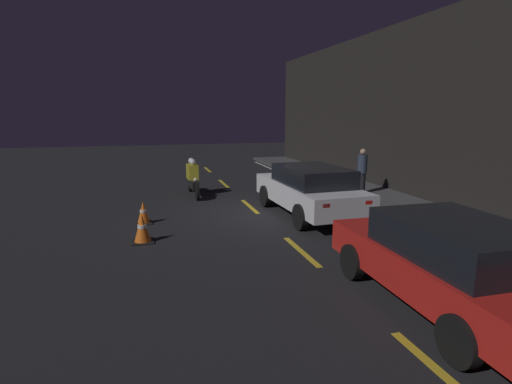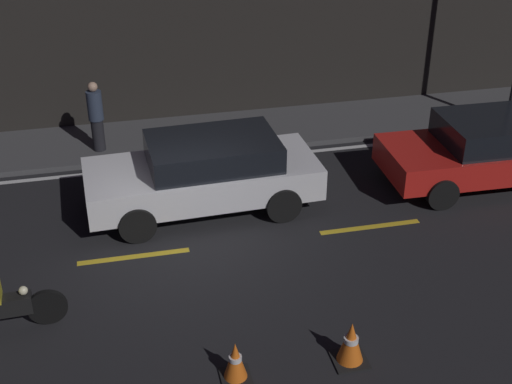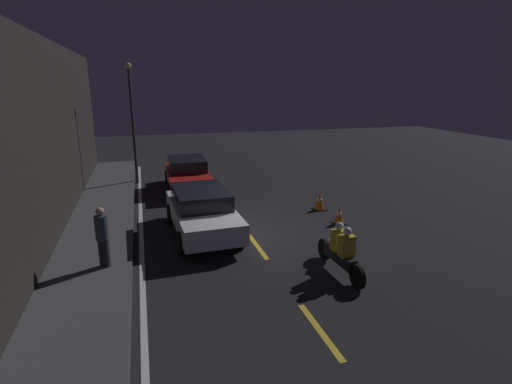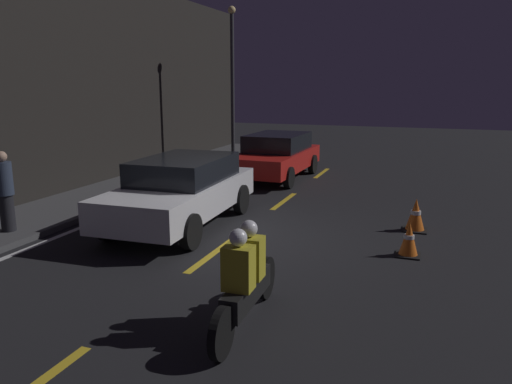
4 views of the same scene
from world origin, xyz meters
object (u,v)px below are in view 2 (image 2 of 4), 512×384
Objects in this scene: sedan_white at (205,172)px; traffic_cone_near at (235,361)px; pedestrian at (96,116)px; taxi_red at (490,148)px; traffic_cone_mid at (351,343)px.

traffic_cone_near is (-0.38, -4.82, -0.50)m from sedan_white.
traffic_cone_near is 0.38× the size of pedestrian.
pedestrian is (-8.00, 3.13, 0.18)m from taxi_red.
taxi_red reaches higher than traffic_cone_near.
taxi_red is at bearing 35.74° from traffic_cone_near.
taxi_red is 8.59m from pedestrian.
sedan_white is 7.29× the size of traffic_cone_near.
pedestrian is at bearing -20.15° from taxi_red.
sedan_white reaches higher than taxi_red.
traffic_cone_mid is 0.42× the size of pedestrian.
pedestrian reaches higher than taxi_red.
traffic_cone_mid reaches higher than traffic_cone_near.
sedan_white is at bearing 105.24° from traffic_cone_mid.
pedestrian is (-3.31, 7.76, 0.62)m from traffic_cone_mid.
sedan_white is 1.04× the size of taxi_red.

